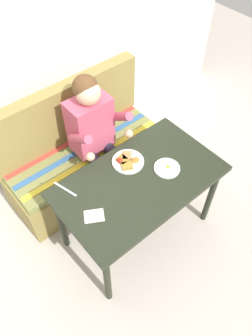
{
  "coord_description": "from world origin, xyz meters",
  "views": [
    {
      "loc": [
        -0.99,
        -1.02,
        2.58
      ],
      "look_at": [
        0.0,
        0.15,
        0.72
      ],
      "focal_mm": 35.12,
      "sensor_mm": 36.0,
      "label": 1
    }
  ],
  "objects": [
    {
      "name": "table",
      "position": [
        0.0,
        0.0,
        0.65
      ],
      "size": [
        1.2,
        0.7,
        0.73
      ],
      "color": "black",
      "rests_on": "ground"
    },
    {
      "name": "napkin",
      "position": [
        -0.43,
        -0.03,
        0.73
      ],
      "size": [
        0.16,
        0.15,
        0.01
      ],
      "primitive_type": "cube",
      "rotation": [
        0.0,
        0.0,
        -0.53
      ],
      "color": "silver",
      "rests_on": "table"
    },
    {
      "name": "back_wall",
      "position": [
        0.0,
        1.27,
        1.3
      ],
      "size": [
        4.4,
        0.1,
        2.6
      ],
      "primitive_type": "cube",
      "color": "silver",
      "rests_on": "ground"
    },
    {
      "name": "plate_eggs",
      "position": [
        0.22,
        -0.05,
        0.74
      ],
      "size": [
        0.19,
        0.19,
        0.04
      ],
      "color": "white",
      "rests_on": "table"
    },
    {
      "name": "ground_plane",
      "position": [
        0.0,
        0.0,
        0.0
      ],
      "size": [
        8.0,
        8.0,
        0.0
      ],
      "primitive_type": "plane",
      "color": "#B9AEA3"
    },
    {
      "name": "knife",
      "position": [
        -0.45,
        0.27,
        0.73
      ],
      "size": [
        0.07,
        0.2,
        0.0
      ],
      "primitive_type": "cube",
      "rotation": [
        0.0,
        0.0,
        0.27
      ],
      "color": "silver",
      "rests_on": "table"
    },
    {
      "name": "plate_breakfast",
      "position": [
        0.04,
        0.18,
        0.74
      ],
      "size": [
        0.24,
        0.24,
        0.05
      ],
      "color": "white",
      "rests_on": "table"
    },
    {
      "name": "couch",
      "position": [
        0.0,
        0.76,
        0.33
      ],
      "size": [
        1.44,
        0.56,
        1.0
      ],
      "color": "olive",
      "rests_on": "ground"
    },
    {
      "name": "person",
      "position": [
        0.05,
        0.59,
        0.74
      ],
      "size": [
        0.45,
        0.61,
        1.21
      ],
      "color": "#BC4A62",
      "rests_on": "ground"
    }
  ]
}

